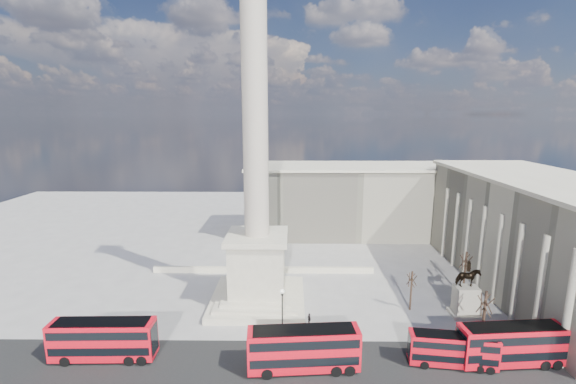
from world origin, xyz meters
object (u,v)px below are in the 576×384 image
Objects in this scene: red_bus_c at (453,350)px; red_bus_a at (104,339)px; victorian_lamp at (282,309)px; pedestrian_walking at (340,333)px; red_bus_d at (512,344)px; equestrian_statue at (466,297)px; pedestrian_standing at (489,341)px; red_bus_b at (304,349)px; nelsons_column at (257,220)px; pedestrian_crossing at (309,319)px.

red_bus_a is at bearing -174.05° from red_bus_c.
victorian_lamp reaches higher than pedestrian_walking.
victorian_lamp reaches higher than red_bus_a.
red_bus_c is at bearing 177.97° from red_bus_d.
pedestrian_standing is (-0.31, -7.56, -2.12)m from equestrian_statue.
red_bus_a is 40.24m from red_bus_c.
red_bus_b is 8.36× the size of pedestrian_standing.
equestrian_statue reaches higher than pedestrian_walking.
equestrian_statue is at bearing -7.28° from nelsons_column.
pedestrian_walking is (7.40, -0.76, -2.88)m from victorian_lamp.
pedestrian_crossing is at bearing -173.29° from equestrian_statue.
pedestrian_walking is (28.07, 4.22, -1.58)m from red_bus_a.
red_bus_a is at bearing -178.43° from pedestrian_walking.
red_bus_c is 6.50× the size of pedestrian_standing.
red_bus_d is at bearing 81.74° from pedestrian_standing.
red_bus_b is at bearing -5.65° from red_bus_a.
pedestrian_walking is (-18.54, -6.33, -1.91)m from equestrian_statue.
red_bus_b is 7.98× the size of pedestrian_crossing.
pedestrian_crossing is at bearing -31.93° from pedestrian_standing.
red_bus_b reaches higher than red_bus_d.
nelsons_column is 15.69m from pedestrian_crossing.
red_bus_c is 13.20m from pedestrian_walking.
red_bus_d is 26.91m from victorian_lamp.
equestrian_statue is at bearing 67.78° from red_bus_c.
red_bus_d is 19.56m from pedestrian_walking.
pedestrian_standing is at bearing 39.09° from red_bus_c.
pedestrian_walking is (-18.91, 4.73, -1.59)m from red_bus_d.
pedestrian_crossing is (-15.94, 8.73, -1.25)m from red_bus_c.
red_bus_a is 0.95× the size of red_bus_b.
pedestrian_walking is at bearing -41.79° from nelsons_column.
equestrian_statue is (-0.37, 11.06, 0.33)m from red_bus_d.
nelsons_column is 7.65× the size of victorian_lamp.
pedestrian_crossing is (-22.69, 8.44, -1.76)m from red_bus_d.
equestrian_statue is 4.31× the size of pedestrian_walking.
victorian_lamp is at bearing 163.67° from red_bus_d.
red_bus_b is 1.93× the size of victorian_lamp.
pedestrian_standing is 0.95× the size of pedestrian_crossing.
pedestrian_walking is at bearing -158.02° from pedestrian_crossing.
red_bus_d is at bearing -21.02° from pedestrian_walking.
nelsons_column reaches higher than pedestrian_crossing.
red_bus_a is 47.79m from equestrian_statue.
pedestrian_standing is (46.30, 2.99, -1.78)m from red_bus_a.
equestrian_statue reaches higher than pedestrian_standing.
red_bus_a reaches higher than pedestrian_crossing.
equestrian_statue is (29.90, -3.82, -10.04)m from nelsons_column.
pedestrian_standing is at bearing 7.26° from red_bus_b.
red_bus_d is at bearing -2.05° from red_bus_a.
red_bus_a is at bearing 174.83° from red_bus_d.
nelsons_column reaches higher than red_bus_d.
red_bus_d reaches higher than red_bus_c.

